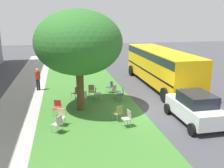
# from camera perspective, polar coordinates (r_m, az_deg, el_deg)

# --- Properties ---
(ground) EXTENTS (80.00, 80.00, 0.00)m
(ground) POSITION_cam_1_polar(r_m,az_deg,el_deg) (15.03, 7.68, -6.07)
(ground) COLOR #424247
(grass_verge) EXTENTS (48.00, 6.00, 0.01)m
(grass_verge) POSITION_cam_1_polar(r_m,az_deg,el_deg) (14.35, -4.58, -7.02)
(grass_verge) COLOR #3D752D
(grass_verge) RESTS_ON ground
(sidewalk_strip) EXTENTS (48.00, 2.80, 0.01)m
(sidewalk_strip) POSITION_cam_1_polar(r_m,az_deg,el_deg) (14.55, -22.21, -7.82)
(sidewalk_strip) COLOR #ADA89E
(sidewalk_strip) RESTS_ON ground
(street_tree) EXTENTS (4.99, 4.99, 5.86)m
(street_tree) POSITION_cam_1_polar(r_m,az_deg,el_deg) (14.30, -7.67, 9.39)
(street_tree) COLOR brown
(street_tree) RESTS_ON ground
(chair_0) EXTENTS (0.48, 0.49, 0.88)m
(chair_0) POSITION_cam_1_polar(r_m,az_deg,el_deg) (12.62, 3.53, -7.62)
(chair_0) COLOR #ADA393
(chair_0) RESTS_ON ground
(chair_1) EXTENTS (0.44, 0.44, 0.88)m
(chair_1) POSITION_cam_1_polar(r_m,az_deg,el_deg) (16.69, -3.43, -1.93)
(chair_1) COLOR #ADA393
(chair_1) RESTS_ON ground
(chair_2) EXTENTS (0.52, 0.51, 0.88)m
(chair_2) POSITION_cam_1_polar(r_m,az_deg,el_deg) (14.40, -12.49, -5.06)
(chair_2) COLOR #B7332D
(chair_2) RESTS_ON ground
(chair_3) EXTENTS (0.59, 0.59, 0.88)m
(chair_3) POSITION_cam_1_polar(r_m,az_deg,el_deg) (16.96, -8.29, -1.79)
(chair_3) COLOR brown
(chair_3) RESTS_ON ground
(chair_4) EXTENTS (0.59, 0.59, 0.88)m
(chair_4) POSITION_cam_1_polar(r_m,az_deg,el_deg) (17.12, 0.89, -1.47)
(chair_4) COLOR #ADA393
(chair_4) RESTS_ON ground
(chair_5) EXTENTS (0.57, 0.57, 0.88)m
(chair_5) POSITION_cam_1_polar(r_m,az_deg,el_deg) (13.25, 1.49, -6.48)
(chair_5) COLOR olive
(chair_5) RESTS_ON ground
(chair_6) EXTENTS (0.54, 0.53, 0.88)m
(chair_6) POSITION_cam_1_polar(r_m,az_deg,el_deg) (15.89, -6.61, -2.88)
(chair_6) COLOR beige
(chair_6) RESTS_ON ground
(chair_7) EXTENTS (0.54, 0.53, 0.88)m
(chair_7) POSITION_cam_1_polar(r_m,az_deg,el_deg) (13.04, -11.71, -7.17)
(chair_7) COLOR beige
(chair_7) RESTS_ON ground
(chair_8) EXTENTS (0.44, 0.44, 0.88)m
(chair_8) POSITION_cam_1_polar(r_m,az_deg,el_deg) (17.22, -4.73, -1.42)
(chair_8) COLOR olive
(chair_8) RESTS_ON ground
(chair_9) EXTENTS (0.51, 0.52, 0.88)m
(chair_9) POSITION_cam_1_polar(r_m,az_deg,el_deg) (16.45, 2.19, -2.17)
(chair_9) COLOR #335184
(chair_9) RESTS_ON ground
(chair_10) EXTENTS (0.58, 0.58, 0.88)m
(chair_10) POSITION_cam_1_polar(r_m,az_deg,el_deg) (18.21, -0.41, -0.46)
(chair_10) COLOR #335184
(chair_10) RESTS_ON ground
(chair_11) EXTENTS (0.59, 0.59, 0.88)m
(chair_11) POSITION_cam_1_polar(r_m,az_deg,el_deg) (12.22, -12.34, -8.74)
(chair_11) COLOR #ADA393
(chair_11) RESTS_ON ground
(parked_car) EXTENTS (3.70, 1.92, 1.65)m
(parked_car) POSITION_cam_1_polar(r_m,az_deg,el_deg) (13.68, 18.51, -5.16)
(parked_car) COLOR silver
(parked_car) RESTS_ON ground
(school_bus) EXTENTS (10.40, 2.80, 2.88)m
(school_bus) POSITION_cam_1_polar(r_m,az_deg,el_deg) (20.36, 11.03, 4.49)
(school_bus) COLOR yellow
(school_bus) RESTS_ON ground
(pedestrian_0) EXTENTS (0.39, 0.40, 1.69)m
(pedestrian_0) POSITION_cam_1_polar(r_m,az_deg,el_deg) (19.62, -16.70, 1.25)
(pedestrian_0) COLOR black
(pedestrian_0) RESTS_ON ground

